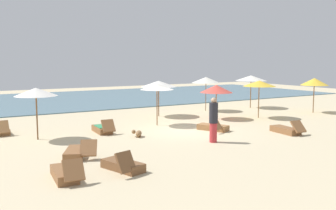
% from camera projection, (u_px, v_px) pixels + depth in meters
% --- Properties ---
extents(ground_plane, '(60.00, 60.00, 0.00)m').
position_uv_depth(ground_plane, '(187.00, 131.00, 18.43)').
color(ground_plane, beige).
extents(ocean_water, '(48.00, 16.00, 0.06)m').
position_uv_depth(ocean_water, '(79.00, 99.00, 32.94)').
color(ocean_water, slate).
rests_on(ocean_water, ground_plane).
extents(umbrella_0, '(1.93, 1.93, 2.28)m').
position_uv_depth(umbrella_0, '(206.00, 80.00, 25.33)').
color(umbrella_0, brown).
rests_on(umbrella_0, ground_plane).
extents(umbrella_1, '(1.76, 1.76, 2.26)m').
position_uv_depth(umbrella_1, '(314.00, 82.00, 24.51)').
color(umbrella_1, brown).
rests_on(umbrella_1, ground_plane).
extents(umbrella_3, '(1.91, 1.91, 2.23)m').
position_uv_depth(umbrella_3, '(259.00, 83.00, 22.24)').
color(umbrella_3, olive).
rests_on(umbrella_3, ground_plane).
extents(umbrella_4, '(1.89, 1.89, 2.00)m').
position_uv_depth(umbrella_4, '(216.00, 89.00, 21.90)').
color(umbrella_4, olive).
rests_on(umbrella_4, ground_plane).
extents(umbrella_5, '(1.81, 1.81, 2.25)m').
position_uv_depth(umbrella_5, '(36.00, 92.00, 16.17)').
color(umbrella_5, brown).
rests_on(umbrella_5, ground_plane).
extents(umbrella_6, '(2.17, 2.17, 2.17)m').
position_uv_depth(umbrella_6, '(159.00, 84.00, 22.93)').
color(umbrella_6, brown).
rests_on(umbrella_6, ground_plane).
extents(umbrella_7, '(1.76, 1.76, 2.19)m').
position_uv_depth(umbrella_7, '(157.00, 87.00, 19.74)').
color(umbrella_7, brown).
rests_on(umbrella_7, ground_plane).
extents(umbrella_8, '(2.21, 2.21, 2.32)m').
position_uv_depth(umbrella_8, '(251.00, 78.00, 26.99)').
color(umbrella_8, olive).
rests_on(umbrella_8, ground_plane).
extents(lounger_0, '(0.74, 1.75, 0.67)m').
position_uv_depth(lounger_0, '(286.00, 130.00, 17.77)').
color(lounger_0, brown).
rests_on(lounger_0, ground_plane).
extents(lounger_1, '(0.64, 1.70, 0.70)m').
position_uv_depth(lounger_1, '(1.00, 130.00, 17.64)').
color(lounger_1, olive).
rests_on(lounger_1, ground_plane).
extents(lounger_2, '(1.24, 1.75, 0.72)m').
position_uv_depth(lounger_2, '(213.00, 127.00, 18.47)').
color(lounger_2, olive).
rests_on(lounger_2, ground_plane).
extents(lounger_3, '(1.25, 1.79, 0.68)m').
position_uv_depth(lounger_3, '(76.00, 152.00, 13.45)').
color(lounger_3, brown).
rests_on(lounger_3, ground_plane).
extents(lounger_4, '(0.70, 1.72, 0.69)m').
position_uv_depth(lounger_4, '(103.00, 129.00, 17.95)').
color(lounger_4, brown).
rests_on(lounger_4, ground_plane).
extents(lounger_5, '(0.75, 1.73, 0.70)m').
position_uv_depth(lounger_5, '(65.00, 174.00, 10.95)').
color(lounger_5, brown).
rests_on(lounger_5, ground_plane).
extents(lounger_6, '(1.04, 1.73, 0.75)m').
position_uv_depth(lounger_6, '(123.00, 165.00, 11.80)').
color(lounger_6, brown).
rests_on(lounger_6, ground_plane).
extents(person_1, '(0.42, 0.42, 1.88)m').
position_uv_depth(person_1, '(213.00, 120.00, 15.78)').
color(person_1, '#BF3338').
rests_on(person_1, ground_plane).
extents(dog, '(0.54, 0.63, 0.31)m').
position_uv_depth(dog, '(138.00, 133.00, 16.95)').
color(dog, olive).
rests_on(dog, ground_plane).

